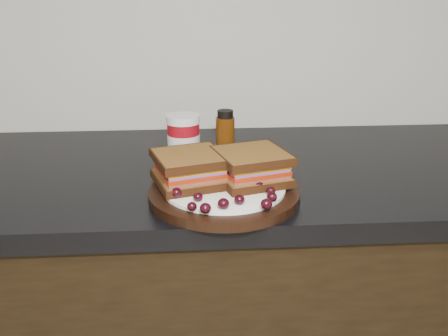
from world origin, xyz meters
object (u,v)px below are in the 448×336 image
at_px(sandwich_left, 190,169).
at_px(condiment_jar, 184,139).
at_px(oil_bottle, 225,136).
at_px(plate, 224,194).

height_order(sandwich_left, condiment_jar, condiment_jar).
bearing_deg(sandwich_left, oil_bottle, 50.66).
xyz_separation_m(condiment_jar, oil_bottle, (0.09, 0.01, 0.00)).
distance_m(sandwich_left, oil_bottle, 0.21).
relative_size(condiment_jar, oil_bottle, 0.95).
height_order(condiment_jar, oil_bottle, oil_bottle).
bearing_deg(condiment_jar, oil_bottle, 6.44).
height_order(plate, sandwich_left, sandwich_left).
distance_m(plate, condiment_jar, 0.22).
bearing_deg(plate, condiment_jar, 110.40).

